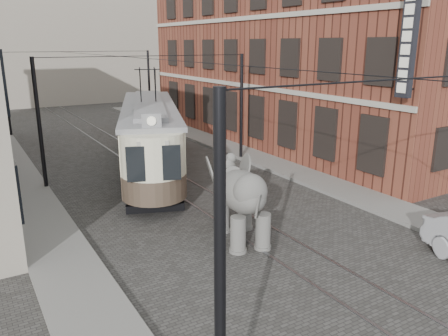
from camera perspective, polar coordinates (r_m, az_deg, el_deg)
ground at (r=18.57m, az=-1.21°, el=-4.93°), size 120.00×120.00×0.00m
tram_rails at (r=18.56m, az=-1.21°, el=-4.89°), size 1.54×80.00×0.02m
sidewalk_right at (r=21.97m, az=12.51°, el=-1.79°), size 2.00×60.00×0.15m
sidewalk_left at (r=16.56m, az=-21.36°, el=-8.43°), size 2.00×60.00×0.15m
brick_building at (r=31.06m, az=8.47°, el=14.55°), size 8.00×26.00×12.00m
distant_block at (r=55.77m, az=-22.87°, el=15.01°), size 28.00×10.00×14.00m
catenary at (r=22.07m, az=-8.20°, el=6.31°), size 11.00×30.20×6.00m
tram at (r=23.60m, az=-9.55°, el=6.03°), size 7.31×13.53×5.32m
elephant at (r=15.06m, az=2.33°, el=-4.46°), size 3.40×4.87×2.71m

